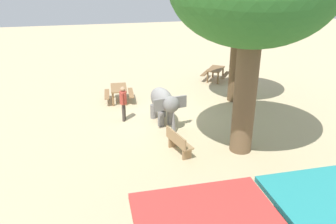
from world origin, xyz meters
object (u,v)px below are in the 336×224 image
picnic_table_near (119,91)px  picnic_table_far (216,71)px  elephant (164,102)px  shade_tree_main (242,7)px  wooden_bench (178,142)px  person_handler (123,101)px

picnic_table_near → picnic_table_far: 6.53m
elephant → picnic_table_near: elephant is taller
elephant → shade_tree_main: size_ratio=0.35×
shade_tree_main → wooden_bench: bearing=48.1°
elephant → person_handler: size_ratio=1.40×
wooden_bench → picnic_table_near: size_ratio=0.92×
picnic_table_near → picnic_table_far: size_ratio=0.76×
elephant → picnic_table_far: (-4.42, -5.40, -0.41)m
elephant → shade_tree_main: (-4.25, -2.01, 3.73)m
person_handler → picnic_table_near: 2.49m
picnic_table_far → wooden_bench: bearing=6.7°
elephant → wooden_bench: bearing=-12.0°
picnic_table_near → shade_tree_main: bearing=82.5°
person_handler → elephant: bearing=-6.6°
shade_tree_main → picnic_table_near: shade_tree_main is taller
shade_tree_main → wooden_bench: (4.30, 4.79, -4.25)m
elephant → person_handler: person_handler is taller
person_handler → picnic_table_far: bearing=52.4°
person_handler → wooden_bench: (-1.66, 3.45, -0.48)m
picnic_table_near → picnic_table_far: bearing=113.6°
elephant → person_handler: bearing=-122.2°
wooden_bench → picnic_table_far: 9.33m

